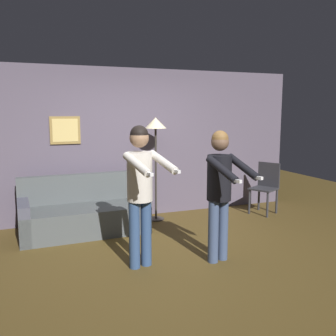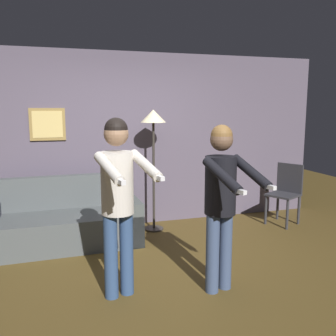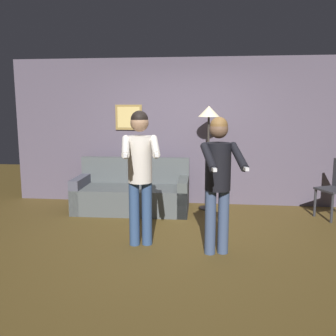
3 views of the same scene
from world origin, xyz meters
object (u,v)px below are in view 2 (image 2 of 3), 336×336
object	(u,v)px
couch	(66,224)
dining_chair_distant	(286,190)
torchiere_lamp	(153,128)
person_standing_left	(118,191)
person_standing_right	(222,194)

from	to	relation	value
couch	dining_chair_distant	distance (m)	3.32
dining_chair_distant	couch	bearing A→B (deg)	178.97
torchiere_lamp	dining_chair_distant	bearing A→B (deg)	-8.29
couch	torchiere_lamp	bearing A→B (deg)	10.64
couch	dining_chair_distant	bearing A→B (deg)	-1.03
person_standing_left	couch	bearing A→B (deg)	105.53
person_standing_right	couch	bearing A→B (deg)	128.42
couch	torchiere_lamp	size ratio (longest dim) A/B	1.09
torchiere_lamp	person_standing_left	distance (m)	2.05
torchiere_lamp	person_standing_left	size ratio (longest dim) A/B	1.03
couch	person_standing_right	bearing A→B (deg)	-51.58
couch	person_standing_left	distance (m)	1.81
person_standing_right	dining_chair_distant	bearing A→B (deg)	41.74
torchiere_lamp	person_standing_left	xyz separation A→B (m)	(-0.83, -1.82, -0.46)
couch	person_standing_left	world-z (taller)	person_standing_left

